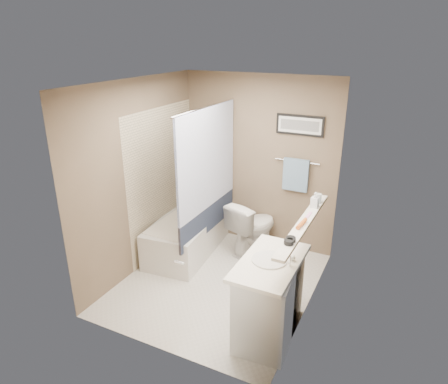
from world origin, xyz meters
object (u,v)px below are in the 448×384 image
at_px(hair_brush_front, 302,224).
at_px(candle_bowl_near, 289,242).
at_px(candle_bowl_far, 291,239).
at_px(glass_jar, 318,198).
at_px(bathtub, 189,234).
at_px(vanity, 269,299).
at_px(soap_bottle, 315,200).
at_px(toilet, 253,226).

bearing_deg(hair_brush_front, candle_bowl_near, -90.00).
relative_size(candle_bowl_near, candle_bowl_far, 1.00).
xyz_separation_m(candle_bowl_far, glass_jar, (0.00, 1.00, 0.03)).
xyz_separation_m(bathtub, vanity, (1.60, -1.12, 0.15)).
xyz_separation_m(hair_brush_front, soap_bottle, (0.00, 0.50, 0.06)).
bearing_deg(candle_bowl_near, glass_jar, 90.00).
relative_size(candle_bowl_far, hair_brush_front, 0.41).
distance_m(hair_brush_front, soap_bottle, 0.51).
bearing_deg(hair_brush_front, vanity, -120.41).
distance_m(vanity, hair_brush_front, 0.82).
bearing_deg(vanity, soap_bottle, 72.98).
height_order(candle_bowl_near, glass_jar, glass_jar).
bearing_deg(candle_bowl_near, soap_bottle, 90.00).
xyz_separation_m(candle_bowl_far, soap_bottle, (0.00, 0.86, 0.06)).
bearing_deg(soap_bottle, hair_brush_front, -90.00).
distance_m(bathtub, soap_bottle, 2.04).
relative_size(vanity, candle_bowl_far, 10.00).
bearing_deg(bathtub, toilet, 18.02).
relative_size(candle_bowl_near, glass_jar, 0.90).
xyz_separation_m(toilet, vanity, (0.78, -1.47, 0.02)).
distance_m(bathtub, candle_bowl_near, 2.33).
height_order(vanity, glass_jar, glass_jar).
bearing_deg(soap_bottle, vanity, -102.73).
distance_m(bathtub, toilet, 0.91).
xyz_separation_m(toilet, hair_brush_front, (0.96, -1.16, 0.76)).
xyz_separation_m(glass_jar, soap_bottle, (0.00, -0.14, 0.03)).
relative_size(bathtub, toilet, 1.96).
xyz_separation_m(vanity, glass_jar, (0.19, 0.96, 0.77)).
bearing_deg(bathtub, soap_bottle, -14.73).
xyz_separation_m(bathtub, soap_bottle, (1.79, -0.30, 0.95)).
distance_m(bathtub, vanity, 1.96).
distance_m(bathtub, candle_bowl_far, 2.30).
distance_m(vanity, glass_jar, 1.24).
bearing_deg(bathtub, vanity, -40.19).
xyz_separation_m(bathtub, glass_jar, (1.79, -0.15, 0.92)).
height_order(vanity, hair_brush_front, hair_brush_front).
relative_size(bathtub, glass_jar, 15.00).
relative_size(toilet, candle_bowl_far, 8.49).
relative_size(toilet, hair_brush_front, 3.47).
bearing_deg(toilet, bathtub, 41.55).
height_order(vanity, candle_bowl_far, candle_bowl_far).
height_order(candle_bowl_far, hair_brush_front, hair_brush_front).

